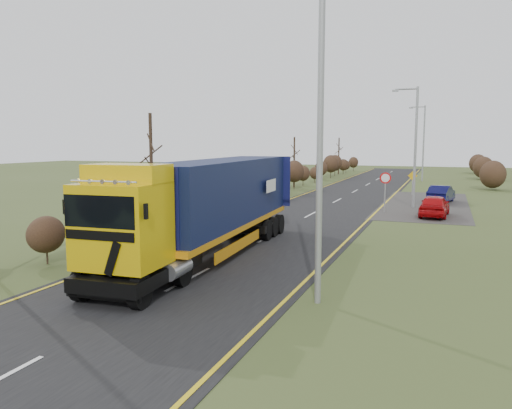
{
  "coord_description": "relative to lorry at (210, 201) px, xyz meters",
  "views": [
    {
      "loc": [
        7.9,
        -18.33,
        4.58
      ],
      "look_at": [
        -0.24,
        2.9,
        1.71
      ],
      "focal_mm": 35.0,
      "sensor_mm": 36.0,
      "label": 1
    }
  ],
  "objects": [
    {
      "name": "car_blue_sedan",
      "position": [
        8.38,
        22.23,
        -1.58
      ],
      "size": [
        2.05,
        4.15,
        1.31
      ],
      "primitive_type": "imported",
      "rotation": [
        0.0,
        0.0,
        2.97
      ],
      "color": "#0A0A37",
      "rests_on": "ground"
    },
    {
      "name": "streetlight_far",
      "position": [
        5.93,
        43.57,
        2.56
      ],
      "size": [
        1.86,
        0.18,
        8.72
      ],
      "color": "#949799",
      "rests_on": "ground"
    },
    {
      "name": "streetlight_mid",
      "position": [
        6.5,
        18.57,
        2.32
      ],
      "size": [
        1.77,
        0.18,
        8.3
      ],
      "color": "#949799",
      "rests_on": "ground"
    },
    {
      "name": "lane_markings",
      "position": [
        0.8,
        10.38,
        -2.2
      ],
      "size": [
        7.52,
        116.0,
        0.01
      ],
      "color": "gold",
      "rests_on": "road"
    },
    {
      "name": "streetlight_near",
      "position": [
        5.26,
        -4.11,
        3.45
      ],
      "size": [
        2.17,
        0.2,
        10.24
      ],
      "color": "#949799",
      "rests_on": "ground"
    },
    {
      "name": "lorry",
      "position": [
        0.0,
        0.0,
        0.0
      ],
      "size": [
        3.05,
        14.23,
        3.93
      ],
      "rotation": [
        0.0,
        0.0,
        0.06
      ],
      "color": "black",
      "rests_on": "ground"
    },
    {
      "name": "road",
      "position": [
        0.8,
        10.69,
        -2.22
      ],
      "size": [
        8.0,
        120.0,
        0.02
      ],
      "primitive_type": "cube",
      "color": "black",
      "rests_on": "ground"
    },
    {
      "name": "car_red_hatchback",
      "position": [
        8.08,
        14.54,
        -1.55
      ],
      "size": [
        1.87,
        4.08,
        1.36
      ],
      "primitive_type": "imported",
      "rotation": [
        0.0,
        0.0,
        3.07
      ],
      "color": "#AF080C",
      "rests_on": "ground"
    },
    {
      "name": "hedgerow",
      "position": [
        -5.2,
        8.58,
        -0.61
      ],
      "size": [
        2.24,
        102.04,
        6.05
      ],
      "color": "black",
      "rests_on": "ground"
    },
    {
      "name": "speed_sign",
      "position": [
        5.0,
        15.47,
        -0.38
      ],
      "size": [
        0.72,
        0.1,
        2.61
      ],
      "color": "#949799",
      "rests_on": "ground"
    },
    {
      "name": "ground",
      "position": [
        0.8,
        0.69,
        -2.23
      ],
      "size": [
        160.0,
        160.0,
        0.0
      ],
      "primitive_type": "plane",
      "color": "#3C4B20",
      "rests_on": "ground"
    },
    {
      "name": "warning_board",
      "position": [
        5.98,
        27.04,
        -0.94
      ],
      "size": [
        0.8,
        0.11,
        2.09
      ],
      "color": "#949799",
      "rests_on": "ground"
    },
    {
      "name": "layby",
      "position": [
        7.3,
        20.69,
        -2.22
      ],
      "size": [
        6.0,
        18.0,
        0.02
      ],
      "primitive_type": "cube",
      "color": "#33302D",
      "rests_on": "ground"
    }
  ]
}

